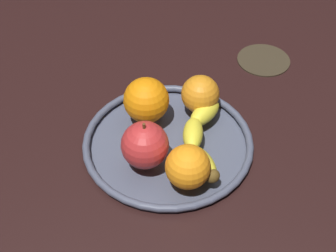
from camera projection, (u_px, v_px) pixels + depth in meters
ground_plane at (168, 155)px, 84.85cm from camera, size 111.49×111.49×4.00cm
fruit_bowl at (168, 143)px, 82.80cm from camera, size 28.09×28.09×1.80cm
banana at (200, 138)px, 80.13cm from camera, size 18.83×6.67×3.25cm
apple at (145, 145)px, 76.15cm from camera, size 7.41×7.41×8.21cm
orange_back_right at (200, 94)px, 85.10cm from camera, size 6.56×6.56×6.56cm
orange_back_left at (146, 100)px, 83.19cm from camera, size 7.67×7.67×7.67cm
orange_center at (188, 167)px, 73.48cm from camera, size 6.77×6.77×6.77cm
ambient_coaster at (264, 59)px, 99.76cm from camera, size 10.45×10.45×0.60cm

